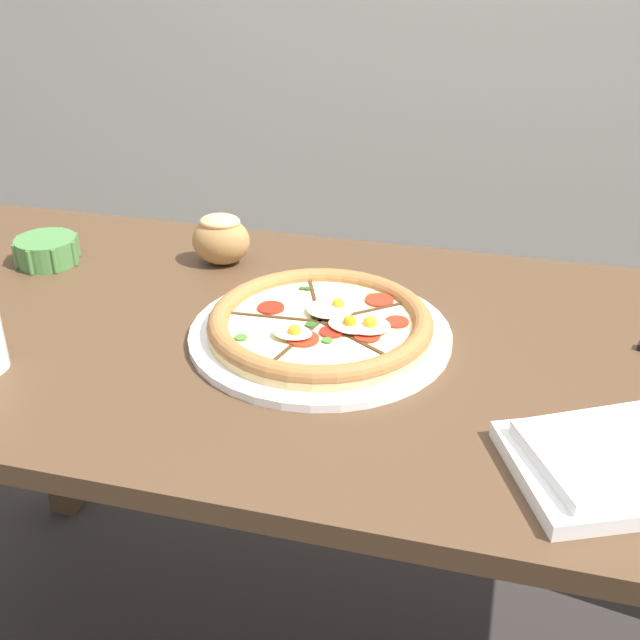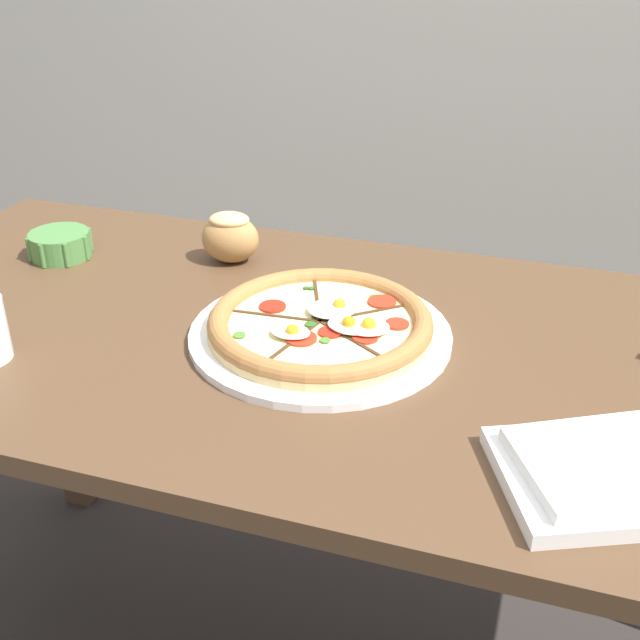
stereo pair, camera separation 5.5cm
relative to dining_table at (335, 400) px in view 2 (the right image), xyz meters
name	(u,v)px [view 2 (the right image)]	position (x,y,z in m)	size (l,w,h in m)	color
dining_table	(335,400)	(0.00, 0.00, 0.00)	(1.56, 0.73, 0.74)	#513823
pizza	(321,326)	(-0.02, 0.00, 0.12)	(0.37, 0.37, 0.05)	white
ramekin_bowl	(60,244)	(-0.54, 0.13, 0.12)	(0.11, 0.11, 0.04)	#4C8442
napkin_folded	(599,473)	(0.36, -0.21, 0.12)	(0.26, 0.25, 0.04)	white
bread_piece_near	(230,236)	(-0.25, 0.21, 0.15)	(0.11, 0.09, 0.09)	#B27F47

